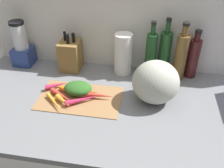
% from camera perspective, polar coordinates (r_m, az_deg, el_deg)
% --- Properties ---
extents(ground_plane, '(1.70, 0.80, 0.03)m').
position_cam_1_polar(ground_plane, '(1.26, 1.52, -4.88)').
color(ground_plane, slate).
extents(wall_back, '(1.70, 0.03, 0.60)m').
position_cam_1_polar(wall_back, '(1.44, 4.02, 14.80)').
color(wall_back, silver).
rests_on(wall_back, ground_plane).
extents(cutting_board, '(0.43, 0.26, 0.01)m').
position_cam_1_polar(cutting_board, '(1.29, -7.55, -3.32)').
color(cutting_board, '#997047').
rests_on(cutting_board, ground_plane).
extents(carrot_0, '(0.17, 0.04, 0.03)m').
position_cam_1_polar(carrot_0, '(1.26, -3.57, -2.63)').
color(carrot_0, red).
rests_on(carrot_0, cutting_board).
extents(carrot_1, '(0.12, 0.09, 0.03)m').
position_cam_1_polar(carrot_1, '(1.37, -12.80, -0.24)').
color(carrot_1, '#B2264C').
rests_on(carrot_1, cutting_board).
extents(carrot_2, '(0.11, 0.09, 0.03)m').
position_cam_1_polar(carrot_2, '(1.25, -11.30, -4.03)').
color(carrot_2, orange).
rests_on(carrot_2, cutting_board).
extents(carrot_3, '(0.09, 0.08, 0.02)m').
position_cam_1_polar(carrot_3, '(1.31, -6.77, -1.81)').
color(carrot_3, red).
rests_on(carrot_3, cutting_board).
extents(carrot_4, '(0.13, 0.09, 0.03)m').
position_cam_1_polar(carrot_4, '(1.31, -9.98, -1.81)').
color(carrot_4, orange).
rests_on(carrot_4, cutting_board).
extents(carrot_5, '(0.17, 0.12, 0.03)m').
position_cam_1_polar(carrot_5, '(1.24, -6.84, -3.62)').
color(carrot_5, '#B2264C').
rests_on(carrot_5, cutting_board).
extents(carrot_6, '(0.13, 0.13, 0.02)m').
position_cam_1_polar(carrot_6, '(1.26, -13.31, -4.29)').
color(carrot_6, orange).
rests_on(carrot_6, cutting_board).
extents(carrot_7, '(0.14, 0.05, 0.03)m').
position_cam_1_polar(carrot_7, '(1.30, -5.91, -1.87)').
color(carrot_7, orange).
rests_on(carrot_7, cutting_board).
extents(carrot_8, '(0.15, 0.10, 0.03)m').
position_cam_1_polar(carrot_8, '(1.29, -11.73, -2.69)').
color(carrot_8, red).
rests_on(carrot_8, cutting_board).
extents(carrot_greens_pile, '(0.15, 0.11, 0.06)m').
position_cam_1_polar(carrot_greens_pile, '(1.30, -7.98, -1.00)').
color(carrot_greens_pile, '#2D6023').
rests_on(carrot_greens_pile, cutting_board).
extents(winter_squash, '(0.23, 0.22, 0.22)m').
position_cam_1_polar(winter_squash, '(1.22, 10.19, 0.41)').
color(winter_squash, '#B2B7A8').
rests_on(winter_squash, ground_plane).
extents(knife_block, '(0.12, 0.13, 0.24)m').
position_cam_1_polar(knife_block, '(1.51, -9.69, 6.66)').
color(knife_block, brown).
rests_on(knife_block, ground_plane).
extents(blender_appliance, '(0.12, 0.12, 0.28)m').
position_cam_1_polar(blender_appliance, '(1.63, -20.45, 8.26)').
color(blender_appliance, navy).
rests_on(blender_appliance, ground_plane).
extents(paper_towel_roll, '(0.10, 0.10, 0.25)m').
position_cam_1_polar(paper_towel_roll, '(1.43, 2.65, 7.00)').
color(paper_towel_roll, white).
rests_on(paper_towel_roll, ground_plane).
extents(bottle_0, '(0.06, 0.06, 0.33)m').
position_cam_1_polar(bottle_0, '(1.41, 9.07, 6.86)').
color(bottle_0, '#19421E').
rests_on(bottle_0, ground_plane).
extents(bottle_1, '(0.07, 0.07, 0.34)m').
position_cam_1_polar(bottle_1, '(1.44, 12.22, 7.10)').
color(bottle_1, '#19421E').
rests_on(bottle_1, ground_plane).
extents(bottle_2, '(0.07, 0.07, 0.34)m').
position_cam_1_polar(bottle_2, '(1.42, 15.82, 6.30)').
color(bottle_2, brown).
rests_on(bottle_2, ground_plane).
extents(bottle_3, '(0.07, 0.07, 0.29)m').
position_cam_1_polar(bottle_3, '(1.47, 18.50, 5.91)').
color(bottle_3, '#471919').
rests_on(bottle_3, ground_plane).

